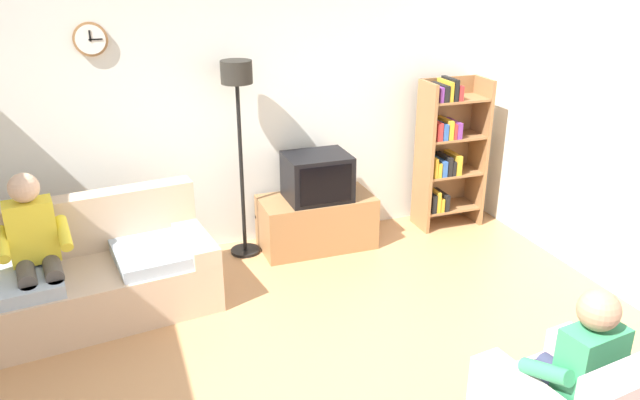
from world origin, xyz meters
The scene contains 8 objects.
back_wall_assembly centered at (0.00, 2.66, 1.35)m, with size 6.20×0.17×2.70m.
couch centered at (-1.39, 1.70, 0.31)m, with size 2.00×1.13×0.90m.
tv_stand centered at (0.72, 2.25, 0.26)m, with size 1.10×0.56×0.52m.
tv centered at (0.72, 2.23, 0.74)m, with size 0.60×0.49×0.44m.
bookshelf centered at (2.17, 2.32, 0.82)m, with size 0.68×0.36×1.58m.
floor_lamp centered at (0.01, 2.35, 1.45)m, with size 0.28×0.28×1.85m.
person_on_couch centered at (-1.72, 1.59, 0.70)m, with size 0.55×0.57×1.24m.
person_in_right_armchair centered at (1.13, -0.81, 0.60)m, with size 0.55×0.57×1.12m.
Camera 1 is at (-1.12, -2.98, 2.71)m, focal length 34.63 mm.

